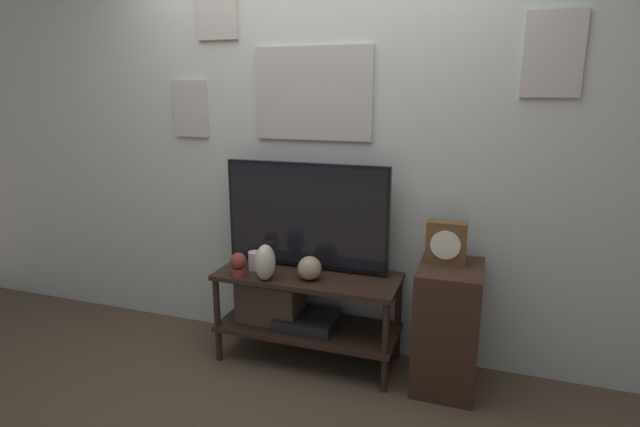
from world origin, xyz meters
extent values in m
plane|color=#4C3D2D|center=(0.00, 0.00, 0.00)|extent=(12.00, 12.00, 0.00)
cube|color=beige|center=(0.00, 0.53, 1.35)|extent=(6.40, 0.06, 2.70)
cube|color=#B2ADA3|center=(-0.04, 0.49, 1.63)|extent=(0.73, 0.02, 0.55)
cube|color=#B2BCC6|center=(-0.04, 0.48, 1.63)|extent=(0.70, 0.01, 0.51)
cube|color=#B7B2A8|center=(1.26, 0.49, 1.83)|extent=(0.29, 0.02, 0.43)
cube|color=white|center=(1.26, 0.48, 1.83)|extent=(0.25, 0.01, 0.39)
cube|color=#B7B2A8|center=(-0.67, 0.49, 2.15)|extent=(0.28, 0.02, 0.40)
cube|color=beige|center=(-0.67, 0.48, 2.15)|extent=(0.24, 0.01, 0.36)
cube|color=#B7B2A8|center=(-0.90, 0.49, 1.53)|extent=(0.25, 0.02, 0.36)
cube|color=white|center=(-0.90, 0.48, 1.53)|extent=(0.21, 0.01, 0.33)
cube|color=black|center=(0.00, 0.26, 0.55)|extent=(1.11, 0.44, 0.03)
cube|color=black|center=(0.00, 0.26, 0.22)|extent=(1.11, 0.44, 0.03)
cylinder|color=black|center=(-0.53, 0.07, 0.28)|extent=(0.04, 0.04, 0.57)
cylinder|color=black|center=(0.53, 0.07, 0.28)|extent=(0.04, 0.04, 0.57)
cylinder|color=black|center=(-0.53, 0.45, 0.28)|extent=(0.04, 0.04, 0.57)
cylinder|color=black|center=(0.53, 0.45, 0.28)|extent=(0.04, 0.04, 0.57)
cube|color=black|center=(0.00, 0.26, 0.27)|extent=(0.36, 0.31, 0.07)
cube|color=#47382D|center=(-0.25, 0.26, 0.36)|extent=(0.39, 0.24, 0.26)
cylinder|color=black|center=(-0.33, 0.36, 0.58)|extent=(0.05, 0.05, 0.02)
cylinder|color=black|center=(0.24, 0.36, 0.58)|extent=(0.05, 0.05, 0.02)
cube|color=black|center=(-0.04, 0.36, 0.91)|extent=(1.03, 0.04, 0.64)
cube|color=black|center=(-0.04, 0.34, 0.91)|extent=(0.99, 0.01, 0.61)
ellipsoid|color=beige|center=(-0.20, 0.10, 0.67)|extent=(0.11, 0.14, 0.21)
sphere|color=tan|center=(0.04, 0.18, 0.64)|extent=(0.14, 0.14, 0.14)
cylinder|color=silver|center=(-0.34, 0.23, 0.62)|extent=(0.09, 0.09, 0.11)
cylinder|color=brown|center=(-0.38, 0.10, 0.59)|extent=(0.09, 0.09, 0.05)
sphere|color=brown|center=(-0.38, 0.10, 0.66)|extent=(0.10, 0.10, 0.10)
cube|color=#382319|center=(0.84, 0.26, 0.36)|extent=(0.34, 0.44, 0.71)
cube|color=brown|center=(0.80, 0.31, 0.83)|extent=(0.22, 0.10, 0.24)
cylinder|color=white|center=(0.80, 0.26, 0.83)|extent=(0.16, 0.01, 0.16)
camera|label=1|loc=(0.99, -2.40, 1.64)|focal=28.00mm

